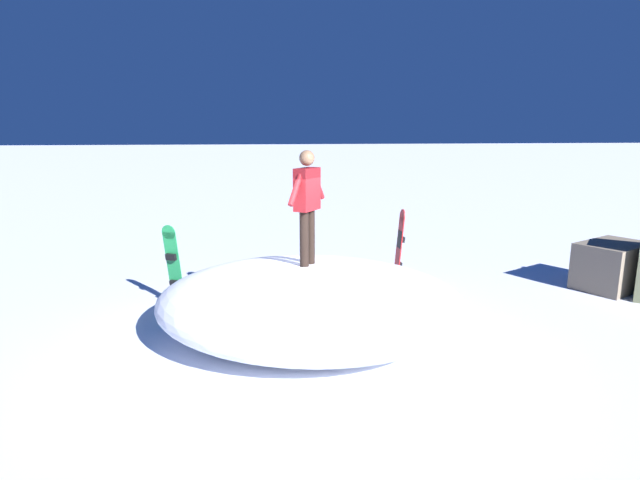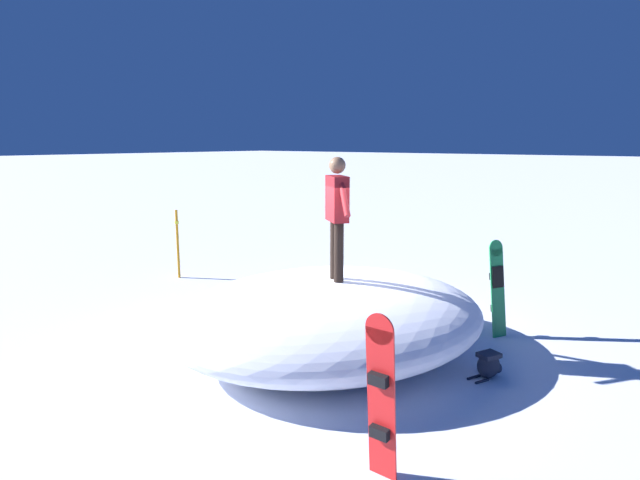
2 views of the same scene
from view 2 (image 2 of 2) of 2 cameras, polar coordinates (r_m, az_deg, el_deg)
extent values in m
plane|color=white|center=(8.78, 1.90, -10.47)|extent=(240.00, 240.00, 0.00)
ellipsoid|color=white|center=(8.10, 0.97, -8.02)|extent=(5.44, 5.89, 1.13)
cylinder|color=black|center=(7.70, 2.00, -1.30)|extent=(0.14, 0.14, 0.87)
cylinder|color=black|center=(7.88, 1.59, -1.01)|extent=(0.14, 0.14, 0.87)
cube|color=maroon|center=(7.67, 1.82, 4.40)|extent=(0.52, 0.47, 0.65)
sphere|color=#936B4C|center=(7.64, 1.84, 7.93)|extent=(0.24, 0.24, 0.24)
cylinder|color=maroon|center=(7.35, 2.56, 4.58)|extent=(0.38, 0.31, 0.53)
cylinder|color=maroon|center=(7.98, 1.15, 5.06)|extent=(0.38, 0.31, 0.53)
cube|color=#1E8C47|center=(9.20, 18.33, -5.32)|extent=(0.32, 0.34, 1.43)
cylinder|color=#1E8C47|center=(9.11, 18.15, -0.83)|extent=(0.17, 0.27, 0.27)
cube|color=black|center=(9.15, 18.37, -3.74)|extent=(0.15, 0.23, 0.34)
cube|color=black|center=(9.19, 18.08, -3.65)|extent=(0.16, 0.21, 0.12)
cube|color=black|center=(9.28, 18.21, -6.84)|extent=(0.16, 0.21, 0.12)
cube|color=red|center=(5.19, 6.52, -16.98)|extent=(0.30, 0.13, 1.50)
cylinder|color=red|center=(4.85, 6.34, -9.37)|extent=(0.29, 0.04, 0.29)
cube|color=black|center=(5.06, 6.51, -14.33)|extent=(0.25, 0.04, 0.36)
cube|color=black|center=(5.02, 6.18, -14.54)|extent=(0.19, 0.08, 0.12)
cube|color=black|center=(5.30, 6.32, -19.66)|extent=(0.19, 0.08, 0.12)
ellipsoid|color=#1E2333|center=(7.73, 17.42, -12.56)|extent=(0.36, 0.40, 0.35)
ellipsoid|color=#2B3144|center=(7.85, 18.16, -12.65)|extent=(0.22, 0.16, 0.17)
cube|color=#1E2333|center=(7.67, 17.48, -11.56)|extent=(0.31, 0.34, 0.06)
cylinder|color=#1E2333|center=(7.72, 16.00, -13.81)|extent=(0.12, 0.23, 0.04)
cylinder|color=#1E2333|center=(7.63, 16.79, -14.16)|extent=(0.12, 0.23, 0.04)
cylinder|color=orange|center=(12.81, -14.85, -0.42)|extent=(0.06, 0.06, 1.59)
cylinder|color=yellow|center=(12.72, -14.96, 1.82)|extent=(0.10, 0.10, 0.06)
camera|label=1|loc=(14.23, -21.63, 10.00)|focal=28.70mm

